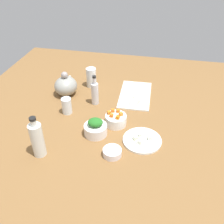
# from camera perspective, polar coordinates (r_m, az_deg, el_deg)

# --- Properties ---
(tabletop) EXTENTS (1.90, 1.90, 0.03)m
(tabletop) POSITION_cam_1_polar(r_m,az_deg,el_deg) (1.47, 0.00, -2.05)
(tabletop) COLOR brown
(tabletop) RESTS_ON ground
(cutting_board) EXTENTS (0.35, 0.21, 0.01)m
(cutting_board) POSITION_cam_1_polar(r_m,az_deg,el_deg) (1.68, 5.33, 3.91)
(cutting_board) COLOR silver
(cutting_board) RESTS_ON tabletop
(plate_tofu) EXTENTS (0.20, 0.20, 0.01)m
(plate_tofu) POSITION_cam_1_polar(r_m,az_deg,el_deg) (1.32, 6.92, -6.46)
(plate_tofu) COLOR white
(plate_tofu) RESTS_ON tabletop
(bowl_greens) EXTENTS (0.12, 0.12, 0.06)m
(bowl_greens) POSITION_cam_1_polar(r_m,az_deg,el_deg) (1.34, -3.78, -4.06)
(bowl_greens) COLOR white
(bowl_greens) RESTS_ON tabletop
(bowl_carrots) EXTENTS (0.12, 0.12, 0.06)m
(bowl_carrots) POSITION_cam_1_polar(r_m,az_deg,el_deg) (1.41, 0.88, -1.83)
(bowl_carrots) COLOR white
(bowl_carrots) RESTS_ON tabletop
(bowl_small_side) EXTENTS (0.09, 0.09, 0.04)m
(bowl_small_side) POSITION_cam_1_polar(r_m,az_deg,el_deg) (1.23, 0.05, -9.23)
(bowl_small_side) COLOR white
(bowl_small_side) RESTS_ON tabletop
(teapot) EXTENTS (0.18, 0.15, 0.16)m
(teapot) POSITION_cam_1_polar(r_m,az_deg,el_deg) (1.69, -10.56, 5.98)
(teapot) COLOR gray
(teapot) RESTS_ON tabletop
(bottle_0) EXTENTS (0.05, 0.05, 0.20)m
(bottle_0) POSITION_cam_1_polar(r_m,az_deg,el_deg) (1.56, -3.95, 4.43)
(bottle_0) COLOR silver
(bottle_0) RESTS_ON tabletop
(bottle_1) EXTENTS (0.06, 0.06, 0.22)m
(bottle_1) POSITION_cam_1_polar(r_m,az_deg,el_deg) (1.24, -16.77, -6.02)
(bottle_1) COLOR silver
(bottle_1) RESTS_ON tabletop
(drinking_glass_0) EXTENTS (0.06, 0.06, 0.10)m
(drinking_glass_0) POSITION_cam_1_polar(r_m,az_deg,el_deg) (1.51, -10.35, 1.41)
(drinking_glass_0) COLOR white
(drinking_glass_0) RESTS_ON tabletop
(drinking_glass_1) EXTENTS (0.07, 0.07, 0.14)m
(drinking_glass_1) POSITION_cam_1_polar(r_m,az_deg,el_deg) (1.76, -4.77, 7.91)
(drinking_glass_1) COLOR white
(drinking_glass_1) RESTS_ON tabletop
(carrot_cube_0) EXTENTS (0.02, 0.02, 0.02)m
(carrot_cube_0) POSITION_cam_1_polar(r_m,az_deg,el_deg) (1.37, -0.11, -0.80)
(carrot_cube_0) COLOR orange
(carrot_cube_0) RESTS_ON bowl_carrots
(carrot_cube_1) EXTENTS (0.02, 0.02, 0.02)m
(carrot_cube_1) POSITION_cam_1_polar(r_m,az_deg,el_deg) (1.41, 0.20, 0.33)
(carrot_cube_1) COLOR orange
(carrot_cube_1) RESTS_ON bowl_carrots
(carrot_cube_2) EXTENTS (0.02, 0.02, 0.02)m
(carrot_cube_2) POSITION_cam_1_polar(r_m,az_deg,el_deg) (1.36, 1.30, -1.26)
(carrot_cube_2) COLOR orange
(carrot_cube_2) RESTS_ON bowl_carrots
(carrot_cube_3) EXTENTS (0.02, 0.02, 0.02)m
(carrot_cube_3) POSITION_cam_1_polar(r_m,az_deg,el_deg) (1.41, 1.39, 0.26)
(carrot_cube_3) COLOR orange
(carrot_cube_3) RESTS_ON bowl_carrots
(carrot_cube_4) EXTENTS (0.03, 0.03, 0.02)m
(carrot_cube_4) POSITION_cam_1_polar(r_m,az_deg,el_deg) (1.39, 2.06, -0.46)
(carrot_cube_4) COLOR orange
(carrot_cube_4) RESTS_ON bowl_carrots
(carrot_cube_5) EXTENTS (0.02, 0.02, 0.02)m
(carrot_cube_5) POSITION_cam_1_polar(r_m,az_deg,el_deg) (1.40, -0.70, -0.15)
(carrot_cube_5) COLOR orange
(carrot_cube_5) RESTS_ON bowl_carrots
(chopped_greens_mound) EXTENTS (0.08, 0.09, 0.04)m
(chopped_greens_mound) POSITION_cam_1_polar(r_m,az_deg,el_deg) (1.31, -3.86, -2.38)
(chopped_greens_mound) COLOR #267024
(chopped_greens_mound) RESTS_ON bowl_greens
(tofu_cube_0) EXTENTS (0.03, 0.03, 0.02)m
(tofu_cube_0) POSITION_cam_1_polar(r_m,az_deg,el_deg) (1.32, 8.65, -5.85)
(tofu_cube_0) COLOR white
(tofu_cube_0) RESTS_ON plate_tofu
(tofu_cube_1) EXTENTS (0.03, 0.03, 0.02)m
(tofu_cube_1) POSITION_cam_1_polar(r_m,az_deg,el_deg) (1.29, 6.41, -6.83)
(tofu_cube_1) COLOR white
(tofu_cube_1) RESTS_ON plate_tofu
(tofu_cube_2) EXTENTS (0.02, 0.02, 0.02)m
(tofu_cube_2) POSITION_cam_1_polar(r_m,az_deg,el_deg) (1.33, 6.70, -5.24)
(tofu_cube_2) COLOR white
(tofu_cube_2) RESTS_ON plate_tofu
(tofu_cube_3) EXTENTS (0.03, 0.03, 0.02)m
(tofu_cube_3) POSITION_cam_1_polar(r_m,az_deg,el_deg) (1.31, 5.43, -5.95)
(tofu_cube_3) COLOR white
(tofu_cube_3) RESTS_ON plate_tofu
(dumpling_0) EXTENTS (0.05, 0.06, 0.02)m
(dumpling_0) POSITION_cam_1_polar(r_m,az_deg,el_deg) (1.75, 4.78, 5.92)
(dumpling_0) COLOR beige
(dumpling_0) RESTS_ON cutting_board
(dumpling_1) EXTENTS (0.06, 0.06, 0.02)m
(dumpling_1) POSITION_cam_1_polar(r_m,az_deg,el_deg) (1.62, 5.49, 3.40)
(dumpling_1) COLOR beige
(dumpling_1) RESTS_ON cutting_board
(dumpling_2) EXTENTS (0.07, 0.07, 0.02)m
(dumpling_2) POSITION_cam_1_polar(r_m,az_deg,el_deg) (1.58, 4.58, 2.26)
(dumpling_2) COLOR beige
(dumpling_2) RESTS_ON cutting_board
(dumpling_3) EXTENTS (0.08, 0.08, 0.03)m
(dumpling_3) POSITION_cam_1_polar(r_m,az_deg,el_deg) (1.58, 6.74, 2.30)
(dumpling_3) COLOR beige
(dumpling_3) RESTS_ON cutting_board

